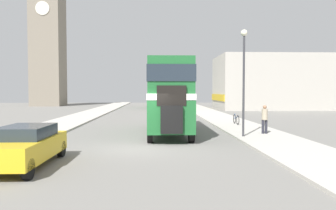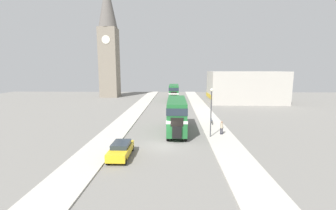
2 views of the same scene
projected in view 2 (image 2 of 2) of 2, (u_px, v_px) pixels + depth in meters
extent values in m
plane|color=slate|center=(164.00, 145.00, 24.43)|extent=(120.00, 120.00, 0.00)
cube|color=#B7B2A8|center=(226.00, 145.00, 24.22)|extent=(3.50, 120.00, 0.12)
cube|color=#B7B2A8|center=(103.00, 144.00, 24.63)|extent=(3.50, 120.00, 0.12)
cube|color=#1E602D|center=(177.00, 122.00, 29.60)|extent=(2.38, 9.33, 1.70)
cube|color=white|center=(177.00, 115.00, 29.45)|extent=(2.40, 9.38, 0.31)
cube|color=#1E602D|center=(177.00, 106.00, 29.28)|extent=(2.33, 9.15, 1.85)
cube|color=#232D38|center=(177.00, 106.00, 29.27)|extent=(2.40, 9.24, 0.83)
cube|color=black|center=(177.00, 133.00, 24.91)|extent=(1.07, 0.20, 1.36)
cube|color=black|center=(177.00, 122.00, 24.86)|extent=(1.43, 0.12, 0.99)
cylinder|color=black|center=(168.00, 136.00, 25.96)|extent=(0.28, 1.02, 1.02)
cylinder|color=black|center=(186.00, 137.00, 25.90)|extent=(0.28, 1.02, 1.02)
cylinder|color=black|center=(169.00, 122.00, 33.46)|extent=(0.28, 1.02, 1.02)
cylinder|color=black|center=(183.00, 122.00, 33.40)|extent=(0.28, 1.02, 1.02)
cube|color=#1E602D|center=(174.00, 95.00, 60.75)|extent=(2.50, 10.09, 1.61)
cube|color=white|center=(174.00, 92.00, 60.61)|extent=(2.53, 10.14, 0.29)
cube|color=#1E602D|center=(174.00, 88.00, 60.45)|extent=(2.45, 9.89, 1.76)
cube|color=#232D38|center=(174.00, 88.00, 60.43)|extent=(2.53, 9.99, 0.79)
cube|color=black|center=(174.00, 98.00, 55.69)|extent=(1.13, 0.20, 1.29)
cube|color=black|center=(174.00, 94.00, 55.66)|extent=(1.50, 0.12, 0.94)
cylinder|color=black|center=(169.00, 100.00, 56.73)|extent=(0.28, 1.02, 1.02)
cylinder|color=black|center=(178.00, 100.00, 56.67)|extent=(0.28, 1.02, 1.02)
cylinder|color=black|center=(170.00, 97.00, 64.98)|extent=(0.28, 1.02, 1.02)
cylinder|color=black|center=(178.00, 97.00, 64.91)|extent=(0.28, 1.02, 1.02)
cube|color=gold|center=(121.00, 151.00, 21.01)|extent=(1.73, 4.29, 0.70)
cube|color=#232D38|center=(121.00, 144.00, 21.09)|extent=(1.52, 2.23, 0.42)
cylinder|color=black|center=(107.00, 161.00, 19.40)|extent=(0.20, 0.64, 0.64)
cylinder|color=black|center=(125.00, 161.00, 19.36)|extent=(0.20, 0.64, 0.64)
cylinder|color=black|center=(117.00, 148.00, 22.75)|extent=(0.20, 0.64, 0.64)
cylinder|color=black|center=(132.00, 148.00, 22.71)|extent=(0.20, 0.64, 0.64)
cylinder|color=#282833|center=(221.00, 131.00, 28.14)|extent=(0.15, 0.15, 0.81)
cylinder|color=#282833|center=(222.00, 131.00, 28.13)|extent=(0.15, 0.15, 0.81)
cylinder|color=tan|center=(222.00, 126.00, 28.02)|extent=(0.34, 0.34, 0.64)
sphere|color=#9E7051|center=(222.00, 122.00, 27.96)|extent=(0.22, 0.22, 0.22)
torus|color=black|center=(212.00, 122.00, 33.08)|extent=(0.05, 0.71, 0.71)
torus|color=black|center=(211.00, 121.00, 34.12)|extent=(0.05, 0.71, 0.71)
cylinder|color=#234C93|center=(212.00, 121.00, 33.58)|extent=(0.04, 1.06, 0.34)
cylinder|color=#234C93|center=(211.00, 120.00, 33.94)|extent=(0.04, 0.04, 0.43)
cylinder|color=#38383D|center=(211.00, 114.00, 26.76)|extent=(0.12, 0.12, 5.50)
sphere|color=#EFEACC|center=(212.00, 90.00, 26.31)|extent=(0.36, 0.36, 0.36)
cube|color=gray|center=(109.00, 63.00, 67.30)|extent=(5.18, 5.18, 20.33)
cone|color=#5B5651|center=(107.00, 3.00, 64.68)|extent=(5.43, 5.43, 13.64)
cylinder|color=silver|center=(106.00, 40.00, 63.69)|extent=(2.33, 0.10, 2.33)
cube|color=#B2ADA3|center=(246.00, 87.00, 55.65)|extent=(17.94, 9.81, 7.76)
cube|color=gold|center=(209.00, 96.00, 56.26)|extent=(0.12, 9.32, 0.93)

